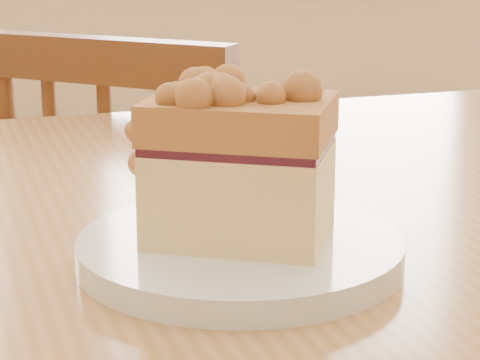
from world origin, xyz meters
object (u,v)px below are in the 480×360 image
(cake_slice, at_px, (240,155))
(plate, at_px, (240,251))
(cafe_table_main, at_px, (195,346))
(cafe_chair_main, at_px, (165,313))

(cake_slice, bearing_deg, plate, 16.07)
(cafe_table_main, distance_m, plate, 0.13)
(cafe_table_main, height_order, plate, plate)
(cafe_chair_main, distance_m, plate, 0.76)
(plate, bearing_deg, cake_slice, -177.27)
(cafe_chair_main, bearing_deg, cafe_table_main, 121.91)
(cafe_chair_main, distance_m, cake_slice, 0.79)
(cafe_table_main, height_order, cake_slice, cake_slice)
(cafe_table_main, bearing_deg, cafe_chair_main, 78.82)
(cafe_chair_main, xyz_separation_m, plate, (0.11, -0.67, 0.34))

